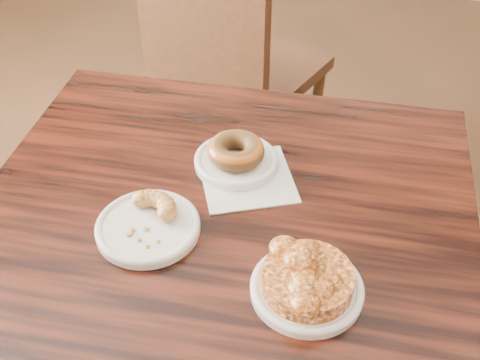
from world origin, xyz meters
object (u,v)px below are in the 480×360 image
(glazed_donut, at_px, (236,151))
(cruller_fragment, at_px, (147,219))
(apple_fritter, at_px, (308,277))
(chair_far, at_px, (242,70))

(glazed_donut, relative_size, cruller_fragment, 0.96)
(apple_fritter, bearing_deg, chair_far, 110.56)
(glazed_donut, bearing_deg, cruller_fragment, -114.83)
(chair_far, bearing_deg, cruller_fragment, 116.46)
(glazed_donut, xyz_separation_m, cruller_fragment, (-0.09, -0.19, -0.01))
(glazed_donut, bearing_deg, apple_fritter, -54.09)
(apple_fritter, xyz_separation_m, cruller_fragment, (-0.26, 0.05, -0.01))
(cruller_fragment, bearing_deg, glazed_donut, 65.17)
(apple_fritter, relative_size, cruller_fragment, 1.66)
(apple_fritter, bearing_deg, cruller_fragment, 169.12)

